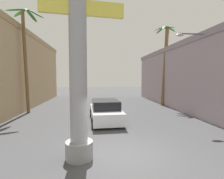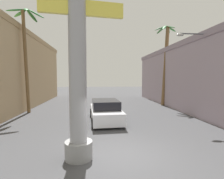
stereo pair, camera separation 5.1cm
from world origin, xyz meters
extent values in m
plane|color=#424244|center=(0.00, 10.00, 0.00)|extent=(90.82, 90.82, 0.00)
cube|color=tan|center=(-10.71, 12.53, 3.73)|extent=(6.06, 23.29, 7.46)
cube|color=#9E7F56|center=(-10.71, 12.53, 7.71)|extent=(6.18, 23.76, 0.50)
cube|color=#9E8C99|center=(10.71, 9.43, 3.07)|extent=(7.71, 25.24, 6.14)
cube|color=gray|center=(10.71, 9.43, 6.39)|extent=(7.86, 25.75, 0.50)
cylinder|color=#9E9EA3|center=(-1.79, -0.16, 4.68)|extent=(0.67, 0.67, 9.36)
cylinder|color=gray|center=(-1.79, -0.16, 0.35)|extent=(1.08, 1.08, 0.70)
cube|color=#F2E04C|center=(-1.59, -0.16, 5.80)|extent=(3.15, 0.57, 0.56)
cylinder|color=#59595E|center=(7.08, 5.33, 3.27)|extent=(0.16, 0.16, 6.54)
cylinder|color=#59595E|center=(6.05, 5.33, 6.39)|extent=(2.07, 0.10, 0.10)
ellipsoid|color=beige|center=(5.02, 5.33, 6.29)|extent=(0.56, 0.28, 0.20)
cylinder|color=black|center=(-1.43, 7.43, 0.32)|extent=(0.25, 0.65, 0.64)
cylinder|color=black|center=(0.50, 7.53, 0.32)|extent=(0.25, 0.65, 0.64)
cylinder|color=black|center=(-1.26, 4.05, 0.32)|extent=(0.25, 0.65, 0.64)
cylinder|color=black|center=(0.67, 4.14, 0.32)|extent=(0.25, 0.65, 0.64)
cube|color=silver|center=(-0.38, 5.79, 0.56)|extent=(2.28, 4.94, 0.80)
cube|color=black|center=(-0.38, 5.79, 1.26)|extent=(2.00, 2.76, 0.60)
cylinder|color=brown|center=(6.93, 12.48, 4.50)|extent=(0.79, 0.50, 9.01)
ellipsoid|color=#296C2D|center=(7.64, 12.75, 8.82)|extent=(1.28, 0.49, 0.68)
ellipsoid|color=#20682D|center=(7.41, 13.18, 8.82)|extent=(1.09, 1.18, 0.68)
ellipsoid|color=#2D622D|center=(6.62, 13.24, 8.80)|extent=(0.95, 1.22, 0.75)
ellipsoid|color=#27602D|center=(6.32, 12.71, 8.84)|extent=(1.29, 0.43, 0.62)
ellipsoid|color=#275F2D|center=(6.60, 12.14, 8.79)|extent=(0.99, 1.20, 0.76)
ellipsoid|color=#2A652D|center=(7.28, 12.09, 8.84)|extent=(0.89, 1.30, 0.61)
cylinder|color=brown|center=(-7.24, 9.39, 4.52)|extent=(0.40, 0.64, 9.06)
ellipsoid|color=#20732D|center=(-6.28, 9.40, 8.83)|extent=(1.49, 0.49, 0.80)
ellipsoid|color=#2E6C2D|center=(-6.82, 10.08, 8.84)|extent=(0.79, 1.51, 0.79)
ellipsoid|color=#2B6C2D|center=(-7.73, 9.74, 8.93)|extent=(1.51, 1.12, 0.51)
ellipsoid|color=#23632D|center=(-7.76, 8.97, 8.93)|extent=(1.54, 1.03, 0.52)
ellipsoid|color=#26732D|center=(-6.80, 8.59, 8.87)|extent=(0.84, 1.54, 0.70)
camera|label=1|loc=(-1.20, -6.95, 3.19)|focal=28.00mm
camera|label=2|loc=(-1.15, -6.96, 3.19)|focal=28.00mm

